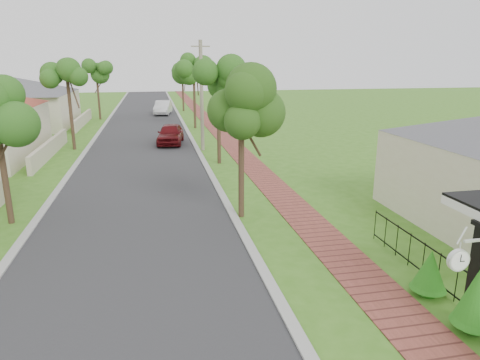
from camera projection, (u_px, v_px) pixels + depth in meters
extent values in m
plane|color=#3B711A|center=(262.00, 325.00, 9.66)|extent=(160.00, 160.00, 0.00)
cube|color=#28282B|center=(142.00, 153.00, 27.97)|extent=(7.00, 120.00, 0.02)
cube|color=#9E9E99|center=(198.00, 150.00, 28.67)|extent=(0.30, 120.00, 0.10)
cube|color=#9E9E99|center=(84.00, 155.00, 27.27)|extent=(0.30, 120.00, 0.10)
cube|color=brown|center=(236.00, 149.00, 29.17)|extent=(1.50, 120.00, 0.03)
cube|color=black|center=(478.00, 276.00, 9.26)|extent=(0.30, 0.30, 2.52)
cube|color=black|center=(470.00, 322.00, 9.56)|extent=(0.48, 0.48, 0.24)
cube|color=black|center=(459.00, 267.00, 10.35)|extent=(0.03, 8.00, 0.03)
cube|color=black|center=(454.00, 296.00, 10.56)|extent=(0.03, 8.00, 0.03)
cylinder|color=black|center=(476.00, 298.00, 9.84)|extent=(0.02, 0.02, 1.00)
cylinder|color=black|center=(456.00, 283.00, 10.47)|extent=(0.02, 0.02, 1.00)
cylinder|color=black|center=(439.00, 271.00, 11.10)|extent=(0.02, 0.02, 1.00)
cylinder|color=black|center=(423.00, 260.00, 11.73)|extent=(0.02, 0.02, 1.00)
cylinder|color=black|center=(409.00, 249.00, 12.36)|extent=(0.02, 0.02, 1.00)
cylinder|color=black|center=(397.00, 240.00, 12.99)|extent=(0.02, 0.02, 1.00)
cylinder|color=black|center=(385.00, 232.00, 13.62)|extent=(0.02, 0.02, 1.00)
cylinder|color=black|center=(375.00, 225.00, 14.25)|extent=(0.02, 0.02, 1.00)
cylinder|color=#382619|center=(219.00, 124.00, 24.45)|extent=(0.22, 0.22, 4.55)
sphere|color=#144713|center=(218.00, 81.00, 23.81)|extent=(1.70, 1.70, 1.70)
cylinder|color=#382619|center=(195.00, 100.00, 37.62)|extent=(0.22, 0.22, 4.90)
sphere|color=#144713|center=(194.00, 70.00, 36.93)|extent=(1.70, 1.70, 1.70)
cylinder|color=#382619|center=(183.00, 93.00, 50.93)|extent=(0.22, 0.22, 4.20)
sphere|color=#144713|center=(182.00, 74.00, 50.34)|extent=(1.70, 1.70, 1.70)
cylinder|color=#382619|center=(4.00, 172.00, 15.26)|extent=(0.22, 0.22, 3.85)
cylinder|color=#382619|center=(71.00, 113.00, 28.34)|extent=(0.22, 0.22, 4.90)
sphere|color=#144713|center=(67.00, 73.00, 27.65)|extent=(1.70, 1.70, 1.70)
cylinder|color=#382619|center=(98.00, 97.00, 43.49)|extent=(0.22, 0.22, 4.55)
sphere|color=#144713|center=(96.00, 73.00, 42.85)|extent=(1.70, 1.70, 1.70)
sphere|color=#247116|center=(474.00, 318.00, 9.32)|extent=(0.74, 0.74, 0.74)
cone|color=#247116|center=(478.00, 292.00, 9.15)|extent=(0.84, 0.84, 1.26)
sphere|color=#247116|center=(428.00, 285.00, 10.86)|extent=(0.69, 0.69, 0.69)
cone|color=#247116|center=(430.00, 268.00, 10.73)|extent=(0.78, 0.78, 0.96)
cube|color=#BFB299|center=(50.00, 148.00, 26.76)|extent=(0.25, 10.00, 1.00)
cube|color=beige|center=(7.00, 110.00, 38.48)|extent=(11.00, 10.00, 3.00)
pyramid|color=#4C4C51|center=(4.00, 84.00, 37.87)|extent=(15.56, 15.56, 1.60)
cube|color=#BFB299|center=(83.00, 120.00, 39.98)|extent=(0.25, 10.00, 1.00)
imported|color=#5E0E12|center=(170.00, 134.00, 30.76)|extent=(2.29, 4.40, 1.43)
imported|color=silver|center=(163.00, 108.00, 47.97)|extent=(2.29, 4.75, 1.50)
cylinder|color=#382619|center=(241.00, 166.00, 15.93)|extent=(0.22, 0.22, 3.95)
sphere|color=#2D5518|center=(241.00, 110.00, 15.37)|extent=(1.97, 1.97, 1.97)
cylinder|color=gray|center=(202.00, 97.00, 27.79)|extent=(0.24, 0.24, 7.07)
cube|color=gray|center=(200.00, 46.00, 26.96)|extent=(1.20, 0.08, 0.08)
cylinder|color=silver|center=(460.00, 250.00, 8.47)|extent=(0.02, 0.02, 0.33)
cylinder|color=silver|center=(458.00, 260.00, 8.53)|extent=(0.46, 0.10, 0.46)
cylinder|color=white|center=(460.00, 261.00, 8.48)|extent=(0.40, 0.01, 0.40)
cylinder|color=white|center=(456.00, 259.00, 8.58)|extent=(0.40, 0.01, 0.40)
cube|color=black|center=(461.00, 258.00, 8.45)|extent=(0.01, 0.01, 0.15)
cube|color=black|center=(462.00, 261.00, 8.48)|extent=(0.10, 0.01, 0.02)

